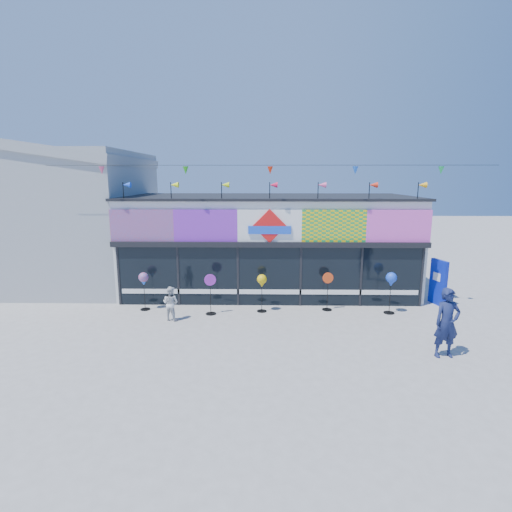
{
  "coord_description": "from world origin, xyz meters",
  "views": [
    {
      "loc": [
        -0.25,
        -11.42,
        4.89
      ],
      "look_at": [
        -0.48,
        2.0,
        2.23
      ],
      "focal_mm": 28.0,
      "sensor_mm": 36.0,
      "label": 1
    }
  ],
  "objects_px": {
    "spinner_2": "(262,282)",
    "spinner_1": "(210,293)",
    "blue_sign": "(438,282)",
    "spinner_3": "(328,290)",
    "child": "(171,303)",
    "spinner_4": "(391,281)",
    "adult_man": "(447,323)",
    "spinner_0": "(144,280)"
  },
  "relations": [
    {
      "from": "spinner_2",
      "to": "spinner_1",
      "type": "bearing_deg",
      "value": -170.17
    },
    {
      "from": "blue_sign",
      "to": "spinner_2",
      "type": "xyz_separation_m",
      "value": [
        -6.83,
        -0.98,
        0.24
      ]
    },
    {
      "from": "spinner_3",
      "to": "child",
      "type": "xyz_separation_m",
      "value": [
        -5.59,
        -1.15,
        -0.16
      ]
    },
    {
      "from": "spinner_4",
      "to": "spinner_2",
      "type": "bearing_deg",
      "value": 178.73
    },
    {
      "from": "adult_man",
      "to": "child",
      "type": "relative_size",
      "value": 1.63
    },
    {
      "from": "spinner_2",
      "to": "spinner_4",
      "type": "bearing_deg",
      "value": -1.27
    },
    {
      "from": "spinner_1",
      "to": "blue_sign",
      "type": "bearing_deg",
      "value": 8.54
    },
    {
      "from": "spinner_1",
      "to": "spinner_4",
      "type": "bearing_deg",
      "value": 1.91
    },
    {
      "from": "spinner_4",
      "to": "spinner_0",
      "type": "bearing_deg",
      "value": 178.49
    },
    {
      "from": "spinner_2",
      "to": "adult_man",
      "type": "height_order",
      "value": "adult_man"
    },
    {
      "from": "blue_sign",
      "to": "child",
      "type": "distance_m",
      "value": 10.18
    },
    {
      "from": "blue_sign",
      "to": "child",
      "type": "height_order",
      "value": "blue_sign"
    },
    {
      "from": "spinner_1",
      "to": "spinner_0",
      "type": "bearing_deg",
      "value": 169.82
    },
    {
      "from": "spinner_1",
      "to": "child",
      "type": "bearing_deg",
      "value": -154.8
    },
    {
      "from": "spinner_0",
      "to": "adult_man",
      "type": "distance_m",
      "value": 10.19
    },
    {
      "from": "blue_sign",
      "to": "adult_man",
      "type": "xyz_separation_m",
      "value": [
        -1.77,
        -4.66,
        0.09
      ]
    },
    {
      "from": "adult_man",
      "to": "spinner_4",
      "type": "bearing_deg",
      "value": 89.57
    },
    {
      "from": "spinner_3",
      "to": "adult_man",
      "type": "height_order",
      "value": "adult_man"
    },
    {
      "from": "spinner_3",
      "to": "adult_man",
      "type": "relative_size",
      "value": 0.74
    },
    {
      "from": "spinner_1",
      "to": "adult_man",
      "type": "height_order",
      "value": "adult_man"
    },
    {
      "from": "spinner_3",
      "to": "blue_sign",
      "type": "bearing_deg",
      "value": 9.92
    },
    {
      "from": "spinner_0",
      "to": "child",
      "type": "distance_m",
      "value": 1.72
    },
    {
      "from": "spinner_3",
      "to": "spinner_2",
      "type": "bearing_deg",
      "value": -174.96
    },
    {
      "from": "blue_sign",
      "to": "spinner_1",
      "type": "bearing_deg",
      "value": 174.19
    },
    {
      "from": "blue_sign",
      "to": "child",
      "type": "relative_size",
      "value": 1.47
    },
    {
      "from": "blue_sign",
      "to": "adult_man",
      "type": "relative_size",
      "value": 0.9
    },
    {
      "from": "spinner_3",
      "to": "spinner_1",
      "type": "bearing_deg",
      "value": -172.88
    },
    {
      "from": "adult_man",
      "to": "spinner_0",
      "type": "bearing_deg",
      "value": 151.02
    },
    {
      "from": "spinner_2",
      "to": "spinner_4",
      "type": "height_order",
      "value": "spinner_4"
    },
    {
      "from": "spinner_4",
      "to": "blue_sign",
      "type": "bearing_deg",
      "value": 26.54
    },
    {
      "from": "spinner_1",
      "to": "spinner_4",
      "type": "distance_m",
      "value": 6.52
    },
    {
      "from": "spinner_0",
      "to": "child",
      "type": "relative_size",
      "value": 1.19
    },
    {
      "from": "spinner_1",
      "to": "spinner_2",
      "type": "distance_m",
      "value": 1.91
    },
    {
      "from": "child",
      "to": "adult_man",
      "type": "bearing_deg",
      "value": -178.97
    },
    {
      "from": "spinner_3",
      "to": "adult_man",
      "type": "xyz_separation_m",
      "value": [
        2.63,
        -3.9,
        0.22
      ]
    },
    {
      "from": "spinner_4",
      "to": "child",
      "type": "bearing_deg",
      "value": -173.93
    },
    {
      "from": "blue_sign",
      "to": "spinner_0",
      "type": "bearing_deg",
      "value": 169.98
    },
    {
      "from": "blue_sign",
      "to": "spinner_2",
      "type": "bearing_deg",
      "value": 173.84
    },
    {
      "from": "spinner_1",
      "to": "spinner_4",
      "type": "relative_size",
      "value": 0.97
    },
    {
      "from": "adult_man",
      "to": "spinner_1",
      "type": "bearing_deg",
      "value": 147.1
    },
    {
      "from": "spinner_4",
      "to": "spinner_3",
      "type": "bearing_deg",
      "value": 171.83
    },
    {
      "from": "spinner_1",
      "to": "spinner_3",
      "type": "distance_m",
      "value": 4.32
    }
  ]
}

